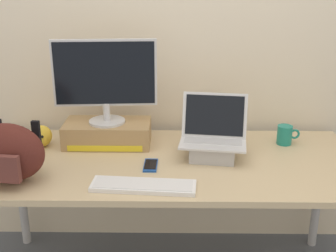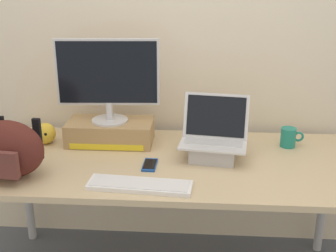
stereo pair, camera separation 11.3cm
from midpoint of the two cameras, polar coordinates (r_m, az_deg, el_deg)
back_wall at (r=2.59m, az=2.09°, el=11.89°), size 7.00×0.10×2.60m
desk at (r=2.27m, az=1.44°, el=-5.76°), size 1.92×0.84×0.74m
toner_box_yellow at (r=2.45m, az=-6.05°, el=-0.77°), size 0.46×0.24×0.12m
desktop_monitor at (r=2.36m, az=-6.32°, el=6.07°), size 0.54×0.19×0.45m
open_laptop at (r=2.26m, az=7.26°, el=-2.45°), size 0.36×0.28×0.31m
external_keyboard at (r=1.98m, az=-1.98°, el=-7.55°), size 0.47×0.17×0.02m
messenger_backpack at (r=2.13m, az=-18.27°, el=-2.85°), size 0.36×0.27×0.27m
coffee_mug at (r=2.49m, az=16.40°, el=-1.40°), size 0.12×0.08×0.10m
cell_phone at (r=2.18m, az=-0.84°, el=-4.98°), size 0.07×0.14×0.01m
plush_toy at (r=2.50m, az=-14.16°, el=-0.93°), size 0.11×0.11×0.11m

